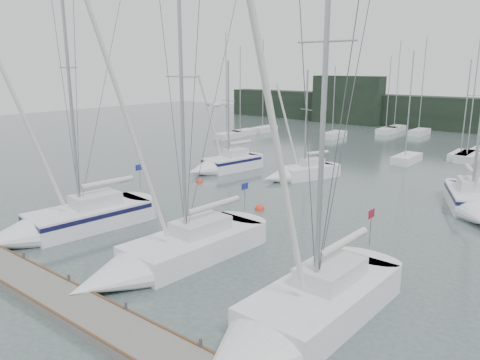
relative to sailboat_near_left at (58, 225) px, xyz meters
name	(u,v)px	position (x,y,z in m)	size (l,w,h in m)	color
ground	(168,271)	(8.71, 0.61, -0.64)	(160.00, 160.00, 0.00)	#445250
dock	(76,308)	(8.71, -4.39, -0.44)	(24.00, 2.00, 0.40)	#61615D
far_treeline	(477,115)	(8.71, 62.61, 1.86)	(90.00, 4.00, 5.00)	black
far_building_left	(348,100)	(-11.29, 60.61, 3.36)	(12.00, 3.00, 8.00)	black
mast_forest	(456,147)	(10.63, 44.18, -0.17)	(56.46, 26.78, 14.08)	silver
sailboat_near_left	(58,225)	(0.00, 0.00, 0.00)	(4.32, 10.76, 16.18)	silver
sailboat_near_center	(157,259)	(8.26, 0.35, -0.08)	(3.90, 11.33, 15.66)	silver
sailboat_near_right	(289,324)	(16.50, -0.70, -0.02)	(3.64, 11.34, 17.74)	silver
sailboat_mid_a	(221,165)	(-3.56, 18.73, -0.03)	(3.89, 7.99, 10.93)	silver
sailboat_mid_b	(295,174)	(3.54, 20.43, -0.14)	(4.71, 7.34, 10.05)	silver
sailboat_mid_d	(474,205)	(18.07, 19.65, -0.02)	(5.55, 8.43, 13.03)	silver
buoy_a	(260,209)	(6.29, 11.42, -0.64)	(0.69, 0.69, 0.69)	red
buoy_c	(200,182)	(-2.32, 14.50, -0.64)	(0.59, 0.59, 0.59)	red
seagull	(217,105)	(9.76, 3.15, 7.24)	(1.08, 0.49, 0.21)	silver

